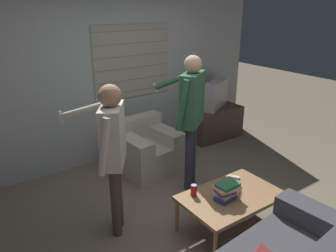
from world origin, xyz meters
The scene contains 11 objects.
ground_plane centered at (0.00, 0.00, 0.00)m, with size 16.00×16.00×0.00m, color #7F705B.
wall_back centered at (0.01, 2.03, 1.28)m, with size 5.20×0.08×2.55m.
armchair_beige centered at (0.13, 1.36, 0.31)m, with size 0.86×0.83×0.75m.
coffee_table centered at (0.15, -0.32, 0.38)m, with size 1.05×0.68×0.42m.
tv_stand centered at (1.76, 1.69, 0.28)m, with size 0.97×0.49×0.56m.
tv centered at (1.76, 1.69, 0.80)m, with size 0.68×0.47×0.48m.
person_left_standing centered at (-0.85, 0.36, 1.03)m, with size 0.56×0.79×1.62m.
person_right_standing centered at (0.35, 0.63, 1.11)m, with size 0.54×0.86×1.74m.
book_stack centered at (0.06, -0.33, 0.51)m, with size 0.27×0.20×0.18m.
soda_can centered at (-0.18, -0.10, 0.48)m, with size 0.07×0.07×0.13m.
spare_remote centered at (0.43, -0.08, 0.43)m, with size 0.10×0.13×0.02m.
Camera 1 is at (-2.08, -2.36, 2.32)m, focal length 35.00 mm.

